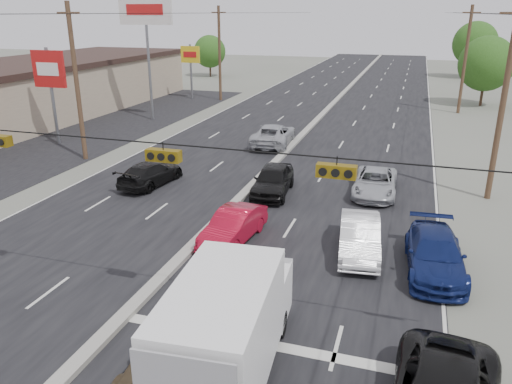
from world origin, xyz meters
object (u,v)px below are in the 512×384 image
box_truck (229,327)px  pole_sign_mid (49,74)px  tree_left_far (210,51)px  utility_pole_left_b (77,82)px  oncoming_far (273,135)px  utility_pole_right_b (503,102)px  tree_right_far (475,44)px  oncoming_near (151,174)px  utility_pole_left_c (220,53)px  tree_right_mid (486,64)px  queue_car_d (435,254)px  queue_car_c (375,183)px  queue_car_a (273,180)px  tan_sedan (186,346)px  queue_car_b (359,237)px  pole_sign_billboard (146,18)px  red_sedan (233,226)px  pole_sign_far (190,59)px  utility_pole_right_c (465,59)px

box_truck → pole_sign_mid: bearing=131.9°
tree_left_far → utility_pole_left_b: bearing=-78.1°
utility_pole_left_b → tree_left_far: utility_pole_left_b is taller
oncoming_far → pole_sign_mid: bearing=11.5°
utility_pole_right_b → tree_right_far: (3.50, 55.00, -0.15)m
oncoming_near → utility_pole_left_c: bearing=-69.6°
utility_pole_left_b → oncoming_near: utility_pole_left_b is taller
utility_pole_left_c → box_truck: size_ratio=1.52×
tree_right_mid → queue_car_d: tree_right_mid is taller
utility_pole_right_b → queue_car_c: (-5.80, -1.23, -4.44)m
utility_pole_left_c → oncoming_far: bearing=-57.9°
queue_car_d → oncoming_near: bearing=154.8°
utility_pole_right_b → tree_left_far: utility_pole_right_b is taller
tree_right_mid → queue_car_a: (-13.60, -32.79, -3.55)m
oncoming_near → oncoming_far: bearing=-104.7°
utility_pole_left_b → tan_sedan: (15.50, -17.23, -4.30)m
queue_car_a → queue_car_b: 7.87m
pole_sign_billboard → red_sedan: (15.90, -22.03, -8.17)m
tan_sedan → pole_sign_mid: bearing=133.6°
pole_sign_mid → oncoming_near: bearing=-29.6°
utility_pole_left_b → oncoming_far: (11.10, 7.33, -4.31)m
pole_sign_far → queue_car_c: size_ratio=1.25×
oncoming_near → box_truck: bearing=132.6°
red_sedan → oncoming_far: 16.60m
tan_sedan → oncoming_near: 16.29m
queue_car_c → tan_sedan: bearing=-104.4°
pole_sign_far → utility_pole_right_b: bearing=-41.3°
tree_left_far → red_sedan: tree_left_far is taller
tree_left_far → queue_car_a: bearing=-63.9°
utility_pole_left_b → queue_car_d: size_ratio=1.98×
utility_pole_left_c → box_truck: bearing=-68.3°
tan_sedan → queue_car_c: size_ratio=1.16×
pole_sign_far → red_sedan: 38.40m
box_truck → queue_car_c: 16.20m
pole_sign_far → red_sedan: pole_sign_far is taller
oncoming_far → pole_sign_far: bearing=-54.5°
queue_car_c → utility_pole_left_b: bearing=175.0°
tan_sedan → queue_car_b: (3.70, 8.62, -0.06)m
utility_pole_left_b → queue_car_a: 14.82m
pole_sign_mid → red_sedan: size_ratio=1.66×
utility_pole_left_b → pole_sign_far: 25.25m
utility_pole_left_c → tan_sedan: 45.19m
pole_sign_far → tree_right_far: 43.87m
pole_sign_mid → tree_right_mid: bearing=40.2°
utility_pole_right_c → pole_sign_mid: (-29.50, -22.00, 0.01)m
queue_car_a → pole_sign_mid: bearing=158.2°
pole_sign_far → queue_car_d: 42.96m
utility_pole_left_c → tree_right_far: 41.38m
utility_pole_right_b → queue_car_d: (-2.90, -9.30, -4.38)m
tree_right_far → queue_car_a: size_ratio=1.78×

